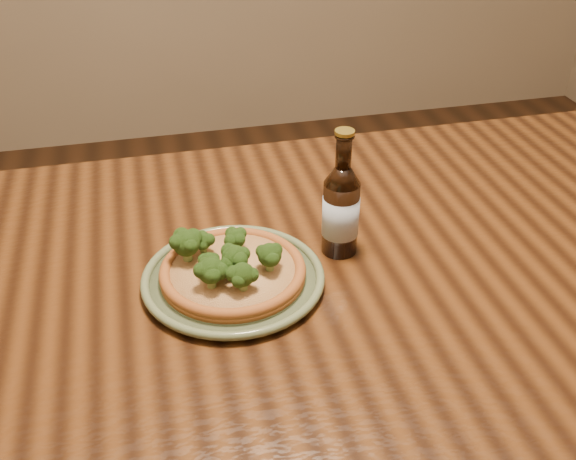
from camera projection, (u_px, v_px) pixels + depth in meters
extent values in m
cube|color=#45250E|center=(320.00, 272.00, 1.11)|extent=(1.60, 0.90, 0.04)
cylinder|color=#45250E|center=(545.00, 263.00, 1.76)|extent=(0.07, 0.07, 0.71)
cylinder|color=#5C6A49|center=(233.00, 280.00, 1.05)|extent=(0.26, 0.26, 0.01)
torus|color=#5C6A49|center=(233.00, 277.00, 1.04)|extent=(0.28, 0.28, 0.01)
torus|color=#5C6A49|center=(233.00, 277.00, 1.04)|extent=(0.23, 0.23, 0.01)
cylinder|color=#9A5422|center=(233.00, 274.00, 1.04)|extent=(0.22, 0.22, 0.01)
torus|color=#9A5422|center=(233.00, 270.00, 1.04)|extent=(0.23, 0.23, 0.02)
cylinder|color=#CDBD7D|center=(233.00, 270.00, 1.04)|extent=(0.19, 0.19, 0.01)
sphere|color=#335A1C|center=(243.00, 275.00, 0.98)|extent=(0.05, 0.05, 0.04)
sphere|color=#335A1C|center=(211.00, 271.00, 0.98)|extent=(0.04, 0.04, 0.04)
sphere|color=#335A1C|center=(203.00, 241.00, 1.06)|extent=(0.03, 0.03, 0.03)
sphere|color=#335A1C|center=(210.00, 262.00, 1.01)|extent=(0.04, 0.04, 0.03)
sphere|color=#335A1C|center=(235.00, 238.00, 1.06)|extent=(0.04, 0.04, 0.03)
sphere|color=#335A1C|center=(235.00, 258.00, 1.01)|extent=(0.05, 0.05, 0.04)
sphere|color=#335A1C|center=(186.00, 243.00, 1.04)|extent=(0.06, 0.06, 0.04)
sphere|color=#335A1C|center=(270.00, 255.00, 1.02)|extent=(0.04, 0.04, 0.04)
cylinder|color=black|center=(340.00, 218.00, 1.09)|extent=(0.06, 0.06, 0.13)
cone|color=black|center=(343.00, 175.00, 1.05)|extent=(0.06, 0.06, 0.03)
cylinder|color=black|center=(344.00, 151.00, 1.02)|extent=(0.02, 0.02, 0.06)
torus|color=black|center=(345.00, 136.00, 1.01)|extent=(0.03, 0.03, 0.00)
cylinder|color=#A58C33|center=(345.00, 132.00, 1.01)|extent=(0.03, 0.03, 0.01)
cylinder|color=silver|center=(341.00, 215.00, 1.09)|extent=(0.06, 0.06, 0.07)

